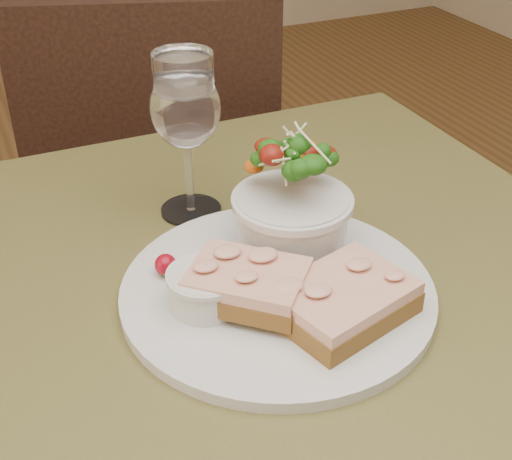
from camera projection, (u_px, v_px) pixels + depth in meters
name	position (u px, v px, depth m)	size (l,w,h in m)	color
cafe_table	(254.00, 375.00, 0.74)	(0.80, 0.80, 0.75)	#4F4621
chair_far	(167.00, 268.00, 1.51)	(0.53, 0.53, 0.90)	black
dinner_plate	(277.00, 291.00, 0.69)	(0.30, 0.30, 0.01)	silver
sandwich_front	(343.00, 300.00, 0.64)	(0.14, 0.12, 0.03)	#462612
sandwich_back	(247.00, 284.00, 0.65)	(0.13, 0.13, 0.03)	#462612
ramekin	(206.00, 287.00, 0.65)	(0.07, 0.07, 0.04)	silver
salad_bowl	(292.00, 198.00, 0.71)	(0.11, 0.11, 0.13)	silver
garnish	(173.00, 262.00, 0.71)	(0.05, 0.04, 0.02)	#11370A
wine_glass	(186.00, 113.00, 0.76)	(0.08, 0.08, 0.18)	white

